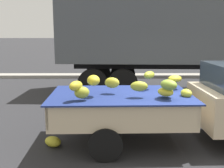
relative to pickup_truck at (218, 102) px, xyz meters
name	(u,v)px	position (x,y,z in m)	size (l,w,h in m)	color
ground	(189,141)	(-0.56, 0.06, -0.88)	(220.00, 220.00, 0.00)	#28282B
curb_strip	(143,76)	(-0.56, 8.80, -0.80)	(80.00, 0.80, 0.16)	gray
pickup_truck	(218,102)	(0.00, 0.00, 0.00)	(5.22, 1.98, 1.70)	#CCB793
semi_trailer	(216,27)	(1.73, 5.00, 1.66)	(12.10, 3.08, 3.95)	#4C5156
fallen_banana_bunch_near_tailgate	(53,142)	(-3.50, -0.22, -0.78)	(0.39, 0.28, 0.21)	gold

